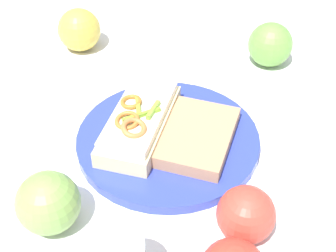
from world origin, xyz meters
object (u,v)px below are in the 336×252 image
object	(u,v)px
apple_1	(48,203)
apple_5	(79,30)
plate	(168,140)
apple_3	(270,45)
sandwich	(139,121)
bread_slice_side	(197,136)
apple_0	(246,215)

from	to	relation	value
apple_1	apple_5	distance (m)	0.42
plate	apple_3	xyz separation A→B (m)	(-0.22, 0.19, 0.03)
sandwich	bread_slice_side	size ratio (longest dim) A/B	1.37
bread_slice_side	apple_3	distance (m)	0.27
sandwich	apple_0	size ratio (longest dim) A/B	2.74
plate	apple_0	size ratio (longest dim) A/B	3.78
apple_1	apple_3	xyz separation A→B (m)	(-0.36, 0.34, -0.00)
plate	bread_slice_side	bearing A→B (deg)	73.02
apple_3	apple_5	size ratio (longest dim) A/B	0.99
sandwich	bread_slice_side	world-z (taller)	sandwich
plate	apple_5	xyz separation A→B (m)	(-0.28, -0.16, 0.03)
apple_1	apple_5	world-z (taller)	same
apple_1	bread_slice_side	bearing A→B (deg)	124.60
apple_0	apple_5	distance (m)	0.51
apple_1	apple_5	bearing A→B (deg)	-178.56
apple_1	plate	bearing A→B (deg)	134.04
apple_0	apple_5	size ratio (longest dim) A/B	0.89
apple_0	apple_3	distance (m)	0.40
sandwich	bread_slice_side	distance (m)	0.09
apple_1	apple_5	xyz separation A→B (m)	(-0.42, -0.01, 0.00)
bread_slice_side	apple_5	xyz separation A→B (m)	(-0.29, -0.21, 0.01)
bread_slice_side	apple_3	size ratio (longest dim) A/B	1.79
bread_slice_side	apple_1	distance (m)	0.24
sandwich	plate	bearing A→B (deg)	-88.59
apple_3	apple_5	bearing A→B (deg)	-99.80
apple_1	apple_5	size ratio (longest dim) A/B	0.99
bread_slice_side	sandwich	bearing A→B (deg)	93.16
sandwich	apple_3	bearing A→B (deg)	-31.92
sandwich	apple_5	distance (m)	0.29
bread_slice_side	apple_3	xyz separation A→B (m)	(-0.23, 0.15, 0.01)
plate	apple_1	bearing A→B (deg)	-45.96
plate	sandwich	world-z (taller)	sandwich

